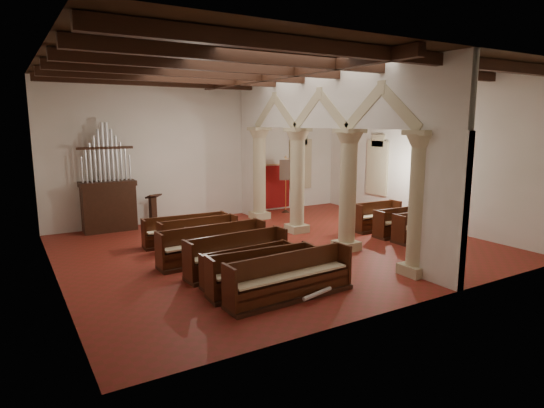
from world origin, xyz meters
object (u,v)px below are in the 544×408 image
Objects in this scene: pipe_organ at (108,197)px; processional_banner at (286,195)px; aisle_pew_0 at (416,231)px; lectern at (153,212)px; nave_pew_0 at (291,284)px.

pipe_organ reaches higher than processional_banner.
processional_banner is 1.43× the size of aisle_pew_0.
lectern is (1.75, -0.01, -0.80)m from pipe_organ.
lectern is at bearing 134.41° from aisle_pew_0.
lectern is at bearing -0.41° from pipe_organ.
pipe_organ is 2.31× the size of aisle_pew_0.
processional_banner is 7.12m from aisle_pew_0.
nave_pew_0 is (0.54, -9.65, -0.20)m from lectern.
lectern is 6.35m from processional_banner.
pipe_organ is at bearing -163.76° from processional_banner.
lectern is 9.67m from nave_pew_0.
pipe_organ is 1.26× the size of nave_pew_0.
lectern reaches higher than nave_pew_0.
lectern is at bearing 90.50° from nave_pew_0.
nave_pew_0 is (-5.80, -9.27, -0.47)m from processional_banner.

